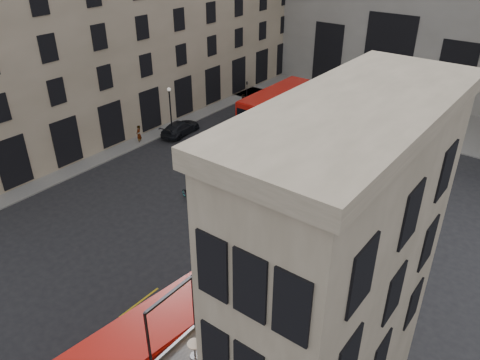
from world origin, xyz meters
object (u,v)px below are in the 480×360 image
Objects in this scene: traffic_light_near at (270,190)px; cafe_table_near at (195,348)px; bus_near at (164,351)px; cafe_chair_c at (287,297)px; car_b at (373,147)px; pedestrian_e at (139,134)px; cafe_table_far at (288,248)px; pedestrian_a at (244,102)px; pedestrian_c at (402,133)px; cafe_table_mid at (240,307)px; street_lamp_b at (344,96)px; cyclist at (203,216)px; street_lamp_a at (171,116)px; pedestrian_d at (412,108)px; car_c at (180,128)px; traffic_light_far at (247,93)px; bicycle at (189,194)px; pedestrian_b at (342,109)px; car_a at (262,150)px; cafe_chair_b at (256,326)px; cafe_chair_d at (310,275)px; bus_far at (275,107)px.

cafe_table_near reaches higher than traffic_light_near.
bus_near is at bearing 169.50° from cafe_table_near.
car_b is at bearing 104.25° from cafe_chair_c.
pedestrian_e is 2.28× the size of cafe_table_far.
pedestrian_a is 18.10m from pedestrian_c.
cafe_chair_c is (1.22, 1.89, -0.17)m from cafe_table_mid.
street_lamp_b is 35.52m from cafe_chair_c.
cafe_table_far reaches higher than cyclist.
street_lamp_a is 27.10m from pedestrian_d.
bus_near is at bearing 126.17° from car_c.
bicycle is at bearing -67.15° from traffic_light_far.
cafe_chair_c is at bearing -34.83° from street_lamp_a.
car_b is 2.27× the size of pedestrian_d.
cafe_table_near is (12.06, -37.74, 4.28)m from pedestrian_b.
pedestrian_c reaches higher than car_b.
street_lamp_b reaches higher than cafe_table_mid.
bus_near is (20.50, -21.12, 0.28)m from street_lamp_a.
cafe_chair_c reaches higher than car_c.
cyclist is at bearing 48.52° from pedestrian_c.
car_a is (7.76, -8.05, -1.64)m from traffic_light_far.
cafe_chair_b is at bearing -58.07° from traffic_light_near.
pedestrian_b is (10.90, 14.97, 0.08)m from car_c.
street_lamp_a reaches higher than cafe_table_mid.
pedestrian_a is at bearing -102.57° from car_c.
pedestrian_e is 28.91m from cafe_chair_d.
street_lamp_b is at bearing 111.94° from cafe_chair_c.
cafe_table_near is at bearing -119.71° from bicycle.
car_a reaches higher than car_b.
traffic_light_near reaches higher than car_a.
pedestrian_d is at bearing 49.64° from bus_far.
pedestrian_a is (-5.74, 2.17, -1.40)m from bus_far.
traffic_light_near is at bearing 114.07° from cafe_table_near.
cafe_chair_b is at bearing 72.73° from pedestrian_c.
car_b is at bearing 83.66° from traffic_light_near.
street_lamp_b is 8.58m from bus_far.
pedestrian_c is at bearing 100.70° from cafe_chair_d.
car_a and pedestrian_b have the same top height.
car_b is 28.60m from cafe_table_mid.
cafe_chair_c is at bearing -90.40° from cafe_chair_d.
pedestrian_a reaches higher than pedestrian_c.
bicycle is at bearing 154.46° from cafe_chair_d.
pedestrian_b is 7.90m from pedestrian_d.
cafe_table_mid is (12.12, -34.91, 4.26)m from pedestrian_b.
bicycle is at bearing 134.33° from cafe_table_near.
cafe_table_near is (20.96, -31.58, 2.64)m from traffic_light_far.
cyclist is at bearing -141.96° from car_b.
pedestrian_d is 2.53× the size of cafe_chair_d.
car_c is 4.44m from pedestrian_e.
car_b is at bearing 46.26° from pedestrian_c.
car_c is (-16.00, 7.19, -1.72)m from traffic_light_near.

